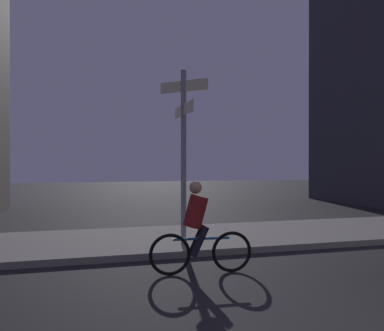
# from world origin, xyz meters

# --- Properties ---
(sidewalk_kerb) EXTENTS (40.00, 3.39, 0.14)m
(sidewalk_kerb) POSITION_xyz_m (0.00, 7.27, 0.07)
(sidewalk_kerb) COLOR gray
(sidewalk_kerb) RESTS_ON ground_plane
(signpost) EXTENTS (0.86, 1.48, 3.82)m
(signpost) POSITION_xyz_m (-1.21, 6.28, 2.38)
(signpost) COLOR gray
(signpost) RESTS_ON sidewalk_kerb
(cyclist) EXTENTS (1.82, 0.35, 1.61)m
(cyclist) POSITION_xyz_m (-1.45, 4.37, 0.75)
(cyclist) COLOR black
(cyclist) RESTS_ON ground_plane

